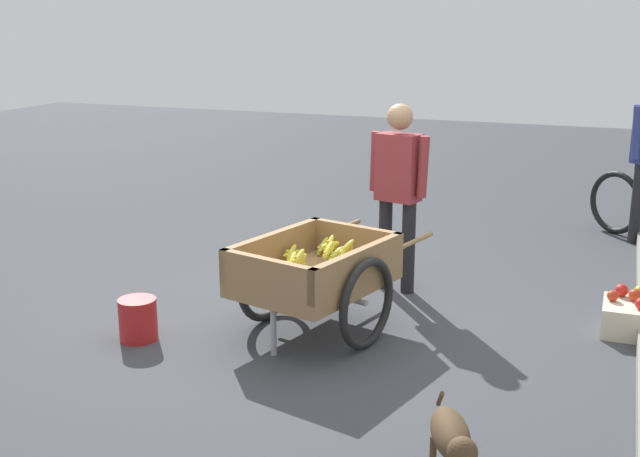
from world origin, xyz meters
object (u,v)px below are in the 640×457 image
object	(u,v)px
plastic_bucket	(138,319)
apple_crate	(626,315)
fruit_cart	(315,275)
vendor_person	(398,182)
dog	(452,438)

from	to	relation	value
plastic_bucket	apple_crate	distance (m)	3.49
fruit_cart	plastic_bucket	size ratio (longest dim) A/B	5.97
apple_crate	fruit_cart	bearing A→B (deg)	-68.64
fruit_cart	apple_crate	distance (m)	2.26
plastic_bucket	apple_crate	xyz separation A→B (m)	(-1.38, 3.20, -0.02)
apple_crate	vendor_person	bearing A→B (deg)	-99.12
vendor_person	dog	xyz separation A→B (m)	(2.69, 1.03, -0.65)
vendor_person	plastic_bucket	size ratio (longest dim) A/B	5.16
dog	plastic_bucket	bearing A→B (deg)	-112.78
vendor_person	plastic_bucket	distance (m)	2.31
vendor_person	dog	world-z (taller)	vendor_person
fruit_cart	vendor_person	distance (m)	1.24
fruit_cart	plastic_bucket	xyz separation A→B (m)	(0.56, -1.12, -0.29)
fruit_cart	apple_crate	bearing A→B (deg)	111.36
dog	apple_crate	xyz separation A→B (m)	(-2.40, 0.76, -0.14)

